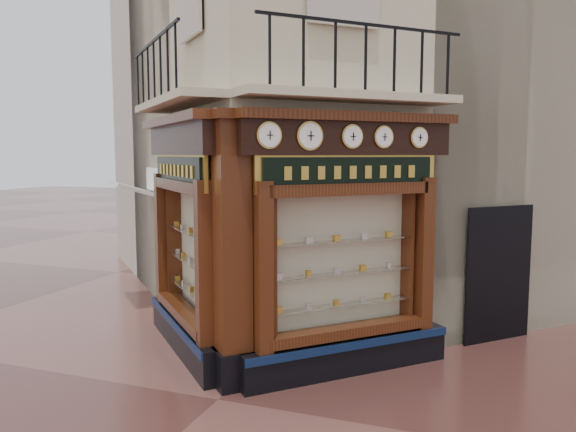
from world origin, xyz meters
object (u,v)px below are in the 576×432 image
at_px(clock_b, 310,136).
at_px(clock_e, 419,137).
at_px(signboard_left, 179,170).
at_px(signboard_right, 351,172).
at_px(corner_pilaster, 232,254).
at_px(clock_a, 269,135).
at_px(awning, 138,306).
at_px(clock_c, 352,136).
at_px(clock_d, 383,137).

bearing_deg(clock_b, clock_e, 0.00).
bearing_deg(signboard_left, clock_b, -148.62).
bearing_deg(signboard_right, corner_pilaster, 169.75).
relative_size(clock_a, awning, 0.23).
relative_size(clock_c, awning, 0.22).
relative_size(clock_b, clock_e, 1.26).
relative_size(corner_pilaster, signboard_left, 1.80).
height_order(corner_pilaster, awning, corner_pilaster).
bearing_deg(clock_b, awning, 105.67).
distance_m(corner_pilaster, clock_c, 2.42).
height_order(clock_c, awning, clock_c).
bearing_deg(clock_c, awning, 112.21).
bearing_deg(awning, signboard_left, -176.73).
xyz_separation_m(awning, signboard_left, (2.40, -2.14, 3.10)).
xyz_separation_m(awning, signboard_right, (5.32, -2.14, 3.10)).
distance_m(corner_pilaster, clock_a, 1.77).
xyz_separation_m(corner_pilaster, clock_e, (2.35, 1.75, 1.67)).
height_order(corner_pilaster, clock_e, corner_pilaster).
bearing_deg(clock_e, corner_pilaster, 171.61).
bearing_deg(clock_e, signboard_left, 145.88).
distance_m(clock_c, awning, 6.85).
xyz_separation_m(clock_a, clock_e, (1.77, 1.77, 0.00)).
bearing_deg(signboard_right, clock_c, -114.27).
bearing_deg(signboard_left, clock_c, -137.19).
bearing_deg(signboard_left, signboard_right, -135.00).
relative_size(clock_c, clock_d, 1.05).
height_order(clock_b, clock_e, clock_b).
bearing_deg(clock_d, signboard_left, 139.63).
relative_size(clock_b, clock_c, 1.16).
xyz_separation_m(clock_a, awning, (-4.44, 3.18, -3.62)).
relative_size(clock_a, signboard_left, 0.17).
xyz_separation_m(clock_a, clock_d, (1.31, 1.31, 0.00)).
bearing_deg(clock_a, awning, 99.41).
relative_size(awning, signboard_right, 0.73).
xyz_separation_m(clock_a, signboard_left, (-2.04, 1.04, -0.52)).
bearing_deg(clock_c, clock_a, -180.00).
bearing_deg(corner_pilaster, signboard_left, 100.25).
bearing_deg(signboard_left, clock_e, -124.12).
height_order(clock_e, signboard_left, clock_e).
height_order(clock_b, clock_d, clock_b).
bearing_deg(corner_pilaster, clock_e, -8.39).
distance_m(clock_b, clock_e, 1.89).
bearing_deg(clock_c, signboard_right, 65.73).
relative_size(clock_d, awning, 0.21).
bearing_deg(clock_a, clock_c, 0.00).
bearing_deg(corner_pilaster, clock_c, -14.10).
height_order(clock_c, clock_d, clock_c).
bearing_deg(signboard_left, clock_d, -130.37).
bearing_deg(clock_d, clock_b, 180.00).
distance_m(clock_d, signboard_left, 3.40).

